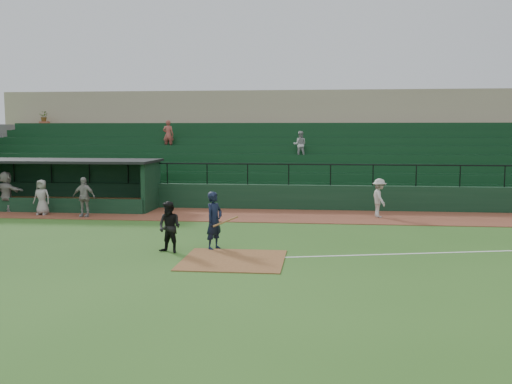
# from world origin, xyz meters

# --- Properties ---
(ground) EXTENTS (90.00, 90.00, 0.00)m
(ground) POSITION_xyz_m (0.00, 0.00, 0.00)
(ground) COLOR #2C581C
(ground) RESTS_ON ground
(warning_track) EXTENTS (40.00, 4.00, 0.03)m
(warning_track) POSITION_xyz_m (0.00, 8.00, 0.01)
(warning_track) COLOR brown
(warning_track) RESTS_ON ground
(home_plate_dirt) EXTENTS (3.00, 3.00, 0.03)m
(home_plate_dirt) POSITION_xyz_m (0.00, -1.00, 0.01)
(home_plate_dirt) COLOR brown
(home_plate_dirt) RESTS_ON ground
(foul_line) EXTENTS (17.49, 4.44, 0.01)m
(foul_line) POSITION_xyz_m (8.00, 1.20, 0.01)
(foul_line) COLOR white
(foul_line) RESTS_ON ground
(stadium_structure) EXTENTS (38.00, 13.08, 6.40)m
(stadium_structure) POSITION_xyz_m (-0.00, 16.46, 2.30)
(stadium_structure) COLOR black
(stadium_structure) RESTS_ON ground
(dugout) EXTENTS (8.90, 3.20, 2.42)m
(dugout) POSITION_xyz_m (-9.75, 9.56, 1.33)
(dugout) COLOR black
(dugout) RESTS_ON ground
(batter_at_plate) EXTENTS (1.15, 0.82, 1.88)m
(batter_at_plate) POSITION_xyz_m (-0.85, 0.54, 0.94)
(batter_at_plate) COLOR black
(batter_at_plate) RESTS_ON ground
(umpire) EXTENTS (0.96, 0.86, 1.62)m
(umpire) POSITION_xyz_m (-2.15, -0.13, 0.81)
(umpire) COLOR black
(umpire) RESTS_ON ground
(runner) EXTENTS (0.87, 1.22, 1.70)m
(runner) POSITION_xyz_m (5.10, 8.00, 0.88)
(runner) COLOR #ADA8A1
(runner) RESTS_ON warning_track
(dugout_player_a) EXTENTS (1.04, 0.47, 1.75)m
(dugout_player_a) POSITION_xyz_m (-7.83, 6.68, 0.91)
(dugout_player_a) COLOR gray
(dugout_player_a) RESTS_ON warning_track
(dugout_player_b) EXTENTS (0.81, 0.56, 1.59)m
(dugout_player_b) POSITION_xyz_m (-9.95, 7.03, 0.83)
(dugout_player_b) COLOR gray
(dugout_player_b) RESTS_ON warning_track
(dugout_player_c) EXTENTS (1.83, 1.14, 1.89)m
(dugout_player_c) POSITION_xyz_m (-12.11, 7.86, 0.97)
(dugout_player_c) COLOR gray
(dugout_player_c) RESTS_ON warning_track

